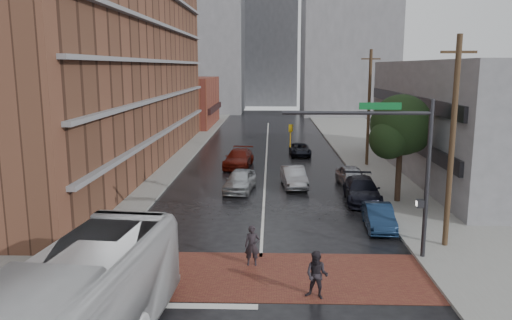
# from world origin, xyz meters

# --- Properties ---
(ground) EXTENTS (160.00, 160.00, 0.00)m
(ground) POSITION_xyz_m (0.00, 0.00, 0.00)
(ground) COLOR black
(ground) RESTS_ON ground
(crosswalk) EXTENTS (14.00, 5.00, 0.02)m
(crosswalk) POSITION_xyz_m (0.00, 0.50, 0.01)
(crosswalk) COLOR brown
(crosswalk) RESTS_ON ground
(sidewalk_west) EXTENTS (9.00, 90.00, 0.15)m
(sidewalk_west) POSITION_xyz_m (-11.50, 25.00, 0.07)
(sidewalk_west) COLOR gray
(sidewalk_west) RESTS_ON ground
(sidewalk_east) EXTENTS (9.00, 90.00, 0.15)m
(sidewalk_east) POSITION_xyz_m (11.50, 25.00, 0.07)
(sidewalk_east) COLOR gray
(sidewalk_east) RESTS_ON ground
(apartment_block) EXTENTS (10.00, 44.00, 28.00)m
(apartment_block) POSITION_xyz_m (-14.00, 24.00, 14.00)
(apartment_block) COLOR brown
(apartment_block) RESTS_ON ground
(storefront_west) EXTENTS (8.00, 16.00, 7.00)m
(storefront_west) POSITION_xyz_m (-12.00, 54.00, 3.50)
(storefront_west) COLOR brown
(storefront_west) RESTS_ON ground
(building_east) EXTENTS (11.00, 26.00, 9.00)m
(building_east) POSITION_xyz_m (16.50, 20.00, 4.50)
(building_east) COLOR gray
(building_east) RESTS_ON ground
(distant_tower_west) EXTENTS (18.00, 16.00, 32.00)m
(distant_tower_west) POSITION_xyz_m (-14.00, 78.00, 16.00)
(distant_tower_west) COLOR gray
(distant_tower_west) RESTS_ON ground
(distant_tower_east) EXTENTS (16.00, 14.00, 36.00)m
(distant_tower_east) POSITION_xyz_m (14.00, 72.00, 18.00)
(distant_tower_east) COLOR gray
(distant_tower_east) RESTS_ON ground
(distant_tower_center) EXTENTS (12.00, 10.00, 24.00)m
(distant_tower_center) POSITION_xyz_m (0.00, 95.00, 12.00)
(distant_tower_center) COLOR gray
(distant_tower_center) RESTS_ON ground
(street_tree) EXTENTS (4.20, 4.10, 6.90)m
(street_tree) POSITION_xyz_m (8.52, 12.03, 4.73)
(street_tree) COLOR #332319
(street_tree) RESTS_ON ground
(signal_mast) EXTENTS (6.50, 0.30, 7.20)m
(signal_mast) POSITION_xyz_m (5.85, 2.50, 4.73)
(signal_mast) COLOR #2D2D33
(signal_mast) RESTS_ON ground
(utility_pole_near) EXTENTS (1.60, 0.26, 10.00)m
(utility_pole_near) POSITION_xyz_m (8.80, 4.00, 5.14)
(utility_pole_near) COLOR #473321
(utility_pole_near) RESTS_ON ground
(utility_pole_far) EXTENTS (1.60, 0.26, 10.00)m
(utility_pole_far) POSITION_xyz_m (8.80, 24.00, 5.14)
(utility_pole_far) COLOR #473321
(utility_pole_far) RESTS_ON ground
(pedestrian_a) EXTENTS (0.66, 0.43, 1.79)m
(pedestrian_a) POSITION_xyz_m (-0.36, 1.57, 0.90)
(pedestrian_a) COLOR black
(pedestrian_a) RESTS_ON ground
(pedestrian_b) EXTENTS (1.08, 0.97, 1.83)m
(pedestrian_b) POSITION_xyz_m (2.17, -1.50, 0.92)
(pedestrian_b) COLOR #252026
(pedestrian_b) RESTS_ON ground
(car_travel_a) EXTENTS (2.42, 4.72, 1.54)m
(car_travel_a) POSITION_xyz_m (-1.70, 14.76, 0.77)
(car_travel_a) COLOR #B2B7BA
(car_travel_a) RESTS_ON ground
(car_travel_b) EXTENTS (1.98, 4.55, 1.46)m
(car_travel_b) POSITION_xyz_m (2.09, 16.18, 0.73)
(car_travel_b) COLOR #9FA0A6
(car_travel_b) RESTS_ON ground
(car_travel_c) EXTENTS (2.68, 5.43, 1.52)m
(car_travel_c) POSITION_xyz_m (-2.35, 23.27, 0.76)
(car_travel_c) COLOR maroon
(car_travel_c) RESTS_ON ground
(suv_travel) EXTENTS (2.10, 4.28, 1.17)m
(suv_travel) POSITION_xyz_m (3.28, 29.27, 0.59)
(suv_travel) COLOR black
(suv_travel) RESTS_ON ground
(car_parked_near) EXTENTS (1.60, 4.05, 1.31)m
(car_parked_near) POSITION_xyz_m (6.23, 6.79, 0.66)
(car_parked_near) COLOR #122440
(car_parked_near) RESTS_ON ground
(car_parked_mid) EXTENTS (2.41, 5.33, 1.52)m
(car_parked_mid) POSITION_xyz_m (6.30, 12.29, 0.76)
(car_parked_mid) COLOR black
(car_parked_mid) RESTS_ON ground
(car_parked_far) EXTENTS (2.18, 4.47, 1.47)m
(car_parked_far) POSITION_xyz_m (6.30, 16.47, 0.73)
(car_parked_far) COLOR #97989E
(car_parked_far) RESTS_ON ground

